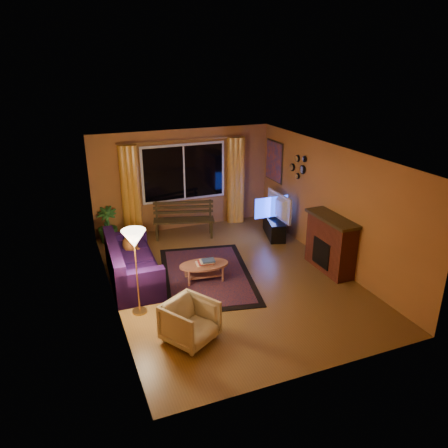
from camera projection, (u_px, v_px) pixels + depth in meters
name	position (u px, v px, depth m)	size (l,w,h in m)	color
floor	(230.00, 279.00, 8.69)	(4.50, 6.00, 0.02)	brown
ceiling	(230.00, 153.00, 7.78)	(4.50, 6.00, 0.02)	white
wall_back	(184.00, 180.00, 10.84)	(4.50, 0.02, 2.50)	#B67336
wall_left	(108.00, 237.00, 7.45)	(0.02, 6.00, 2.50)	#B67336
wall_right	(331.00, 205.00, 9.02)	(0.02, 6.00, 2.50)	#B67336
window	(184.00, 173.00, 10.71)	(2.00, 0.02, 1.30)	black
curtain_rod	(183.00, 140.00, 10.38)	(0.03, 0.03, 3.20)	#BF8C3F
curtain_left	(131.00, 192.00, 10.30)	(0.36, 0.36, 2.24)	gold
curtain_right	(235.00, 181.00, 11.24)	(0.36, 0.36, 2.24)	gold
bench	(184.00, 228.00, 10.58)	(1.45, 0.42, 0.43)	#312713
potted_plant	(107.00, 225.00, 10.23)	(0.47, 0.47, 0.85)	#235B1E
sofa	(133.00, 261.00, 8.46)	(0.87, 2.03, 0.82)	#1D0A35
dog	(130.00, 242.00, 8.79)	(0.30, 0.41, 0.45)	#A25E26
armchair	(190.00, 320.00, 6.68)	(0.71, 0.66, 0.73)	#C9BB91
floor_lamp	(137.00, 272.00, 7.27)	(0.26, 0.26, 1.53)	#BF8C3F
rug	(207.00, 275.00, 8.80)	(1.74, 2.75, 0.02)	maroon
coffee_table	(204.00, 272.00, 8.55)	(0.97, 0.97, 0.35)	#AD6950
tv_console	(274.00, 227.00, 10.65)	(0.35, 1.06, 0.44)	black
television	(275.00, 206.00, 10.45)	(1.09, 0.14, 0.63)	black
fireplace	(330.00, 245.00, 8.85)	(0.40, 1.20, 1.10)	maroon
mirror_cluster	(298.00, 165.00, 9.92)	(0.06, 0.60, 0.56)	black
painting	(274.00, 161.00, 10.98)	(0.04, 0.76, 0.96)	#D84A0F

